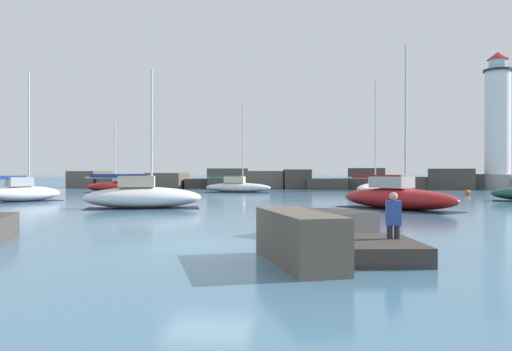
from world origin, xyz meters
TOP-DOWN VIEW (x-y plane):
  - ground_plane at (0.00, 0.00)m, footprint 600.00×600.00m
  - open_sea_beyond at (0.00, 107.75)m, footprint 400.00×116.00m
  - breakwater_jetty at (0.20, 47.55)m, footprint 58.32×6.67m
  - lighthouse at (24.42, 47.12)m, footprint 3.79×3.79m
  - foreground_rocks at (0.22, -0.40)m, footprint 14.34×9.12m
  - sailboat_moored_0 at (-6.80, 13.67)m, footprint 7.08×4.00m
  - sailboat_moored_1 at (-16.58, 34.85)m, footprint 7.08×3.43m
  - sailboat_moored_2 at (9.18, 34.84)m, footprint 5.90×7.23m
  - sailboat_moored_3 at (-17.32, 18.84)m, footprint 4.56×5.42m
  - sailboat_moored_4 at (7.65, 14.58)m, footprint 6.85×7.04m
  - sailboat_moored_5 at (-4.68, 36.01)m, footprint 6.96×2.43m
  - mooring_buoy_orange_near at (16.71, 32.29)m, footprint 0.50×0.50m
  - person_on_rocks at (5.00, -1.43)m, footprint 0.36×0.22m

SIDE VIEW (x-z plane):
  - ground_plane at x=0.00m, z-range 0.00..0.00m
  - open_sea_beyond at x=0.00m, z-range 0.00..0.01m
  - mooring_buoy_orange_near at x=16.71m, z-range -0.10..0.60m
  - foreground_rocks at x=0.22m, z-range -0.19..1.01m
  - sailboat_moored_5 at x=-4.68m, z-range -3.90..5.11m
  - sailboat_moored_2 at x=9.18m, z-range -4.80..6.09m
  - sailboat_moored_1 at x=-16.58m, z-range -3.18..4.48m
  - sailboat_moored_3 at x=-17.32m, z-range -3.96..5.29m
  - sailboat_moored_4 at x=7.65m, z-range -3.88..5.25m
  - sailboat_moored_0 at x=-6.80m, z-range -3.30..4.71m
  - person_on_rocks at x=5.00m, z-range 0.09..1.70m
  - breakwater_jetty at x=0.20m, z-range -0.24..2.30m
  - lighthouse at x=24.42m, z-range -0.94..15.17m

